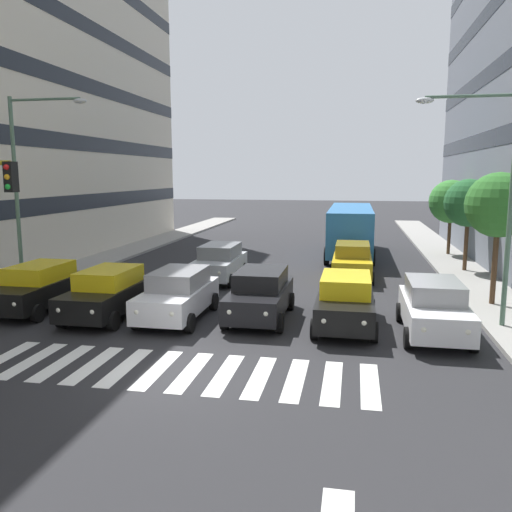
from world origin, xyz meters
The scene contains 17 objects.
ground_plane centered at (0.00, 0.00, 0.00)m, with size 180.00×180.00×0.00m, color #262628.
building_right_block_0 centered at (16.71, -17.64, 11.90)m, with size 11.03×27.75×23.80m.
crosswalk_markings centered at (0.00, 0.00, 0.00)m, with size 10.35×2.80×0.01m.
car_0 centered at (-7.00, -4.43, 0.89)m, with size 2.02×4.44×1.72m.
car_1 centered at (-4.25, -4.79, 0.89)m, with size 2.02×4.44×1.72m.
car_2 centered at (-1.32, -5.24, 0.89)m, with size 2.02×4.44×1.72m.
car_3 centered at (1.50, -4.69, 0.89)m, with size 2.02×4.44×1.72m.
car_4 centered at (4.01, -4.46, 0.89)m, with size 2.02×4.44×1.72m.
car_5 centered at (6.99, -4.86, 0.89)m, with size 2.02×4.44×1.72m.
car_row2_0 centered at (1.77, -11.41, 0.89)m, with size 2.02×4.44×1.72m.
car_row2_1 centered at (-4.42, -13.05, 0.89)m, with size 2.02×4.44×1.72m.
bus_behind_traffic centered at (-4.25, -20.40, 1.86)m, with size 2.78×10.50×3.00m.
street_lamp_left centered at (-8.80, -5.44, 4.69)m, with size 3.12×0.28×7.41m.
street_lamp_right centered at (8.76, -7.22, 5.01)m, with size 3.43×0.28×7.96m.
street_tree_1 centered at (-9.71, -8.44, 3.88)m, with size 2.42×2.42×4.96m.
street_tree_2 centered at (-10.10, -15.64, 3.57)m, with size 2.42×2.42×4.65m.
street_tree_3 centered at (-10.22, -21.25, 3.37)m, with size 2.63×2.63×4.54m.
Camera 1 is at (-4.47, 12.20, 5.02)m, focal length 36.54 mm.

